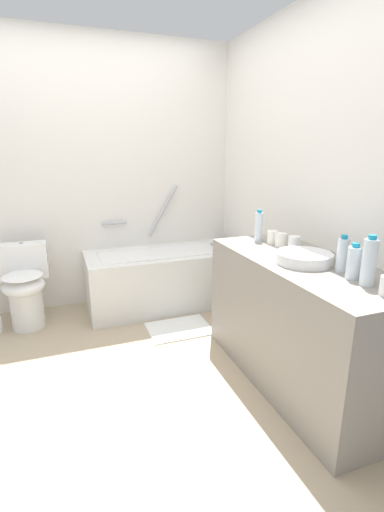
% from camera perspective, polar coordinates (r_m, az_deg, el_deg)
% --- Properties ---
extents(ground_plane, '(3.96, 3.96, 0.00)m').
position_cam_1_polar(ground_plane, '(2.67, -12.67, -18.08)').
color(ground_plane, tan).
extents(wall_back_tiled, '(3.36, 0.10, 2.49)m').
position_cam_1_polar(wall_back_tiled, '(3.67, -17.14, 11.69)').
color(wall_back_tiled, silver).
rests_on(wall_back_tiled, ground_plane).
extents(wall_right_mirror, '(0.10, 3.20, 2.49)m').
position_cam_1_polar(wall_right_mirror, '(2.83, 18.44, 10.48)').
color(wall_right_mirror, silver).
rests_on(wall_right_mirror, ground_plane).
extents(bathtub, '(1.43, 0.65, 1.15)m').
position_cam_1_polar(bathtub, '(3.61, -4.63, -3.24)').
color(bathtub, silver).
rests_on(bathtub, ground_plane).
extents(toilet, '(0.40, 0.51, 0.71)m').
position_cam_1_polar(toilet, '(3.46, -24.54, -4.18)').
color(toilet, white).
rests_on(toilet, ground_plane).
extents(vanity_counter, '(0.61, 1.46, 0.83)m').
position_cam_1_polar(vanity_counter, '(2.51, 16.43, -9.82)').
color(vanity_counter, gray).
rests_on(vanity_counter, ground_plane).
extents(sink_basin, '(0.33, 0.33, 0.07)m').
position_cam_1_polar(sink_basin, '(2.30, 17.00, -0.28)').
color(sink_basin, white).
rests_on(sink_basin, vanity_counter).
extents(sink_faucet, '(0.13, 0.15, 0.06)m').
position_cam_1_polar(sink_faucet, '(2.42, 20.63, 0.08)').
color(sink_faucet, '#B1B1B6').
rests_on(sink_faucet, vanity_counter).
extents(water_bottle_0, '(0.07, 0.07, 0.19)m').
position_cam_1_polar(water_bottle_0, '(2.09, 23.83, -0.93)').
color(water_bottle_0, silver).
rests_on(water_bottle_0, vanity_counter).
extents(water_bottle_1, '(0.07, 0.07, 0.26)m').
position_cam_1_polar(water_bottle_1, '(2.02, 25.81, -0.83)').
color(water_bottle_1, silver).
rests_on(water_bottle_1, vanity_counter).
extents(water_bottle_2, '(0.06, 0.06, 0.23)m').
position_cam_1_polar(water_bottle_2, '(2.77, 10.33, 4.52)').
color(water_bottle_2, silver).
rests_on(water_bottle_2, vanity_counter).
extents(water_bottle_3, '(0.06, 0.06, 0.21)m').
position_cam_1_polar(water_bottle_3, '(2.20, 22.33, 0.21)').
color(water_bottle_3, silver).
rests_on(water_bottle_3, vanity_counter).
extents(drinking_glass_0, '(0.08, 0.08, 0.10)m').
position_cam_1_polar(drinking_glass_0, '(2.66, 13.64, 2.46)').
color(drinking_glass_0, white).
rests_on(drinking_glass_0, vanity_counter).
extents(drinking_glass_2, '(0.08, 0.08, 0.10)m').
position_cam_1_polar(drinking_glass_2, '(2.57, 15.56, 1.88)').
color(drinking_glass_2, white).
rests_on(drinking_glass_2, vanity_counter).
extents(drinking_glass_3, '(0.07, 0.07, 0.10)m').
position_cam_1_polar(drinking_glass_3, '(2.72, 12.36, 2.85)').
color(drinking_glass_3, white).
rests_on(drinking_glass_3, vanity_counter).
extents(bath_mat, '(0.53, 0.40, 0.01)m').
position_cam_1_polar(bath_mat, '(3.22, -1.97, -11.19)').
color(bath_mat, white).
rests_on(bath_mat, ground_plane).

